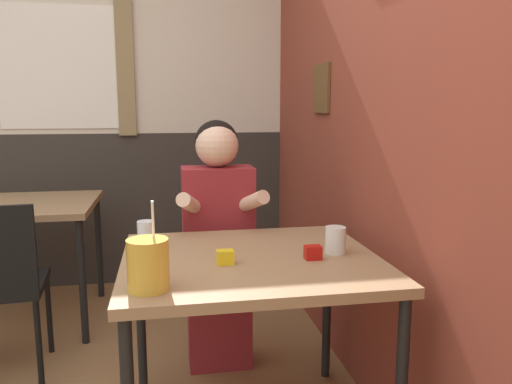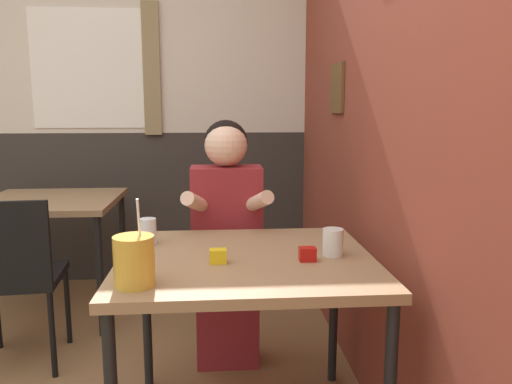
# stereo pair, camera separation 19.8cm
# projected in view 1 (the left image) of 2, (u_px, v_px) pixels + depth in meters

# --- Properties ---
(brick_wall_right) EXTENTS (0.08, 4.23, 2.70)m
(brick_wall_right) POSITION_uv_depth(u_px,v_px,m) (334.00, 94.00, 2.61)
(brick_wall_right) COLOR brown
(brick_wall_right) RESTS_ON ground_plane
(back_wall) EXTENTS (5.61, 0.09, 2.70)m
(back_wall) POSITION_uv_depth(u_px,v_px,m) (95.00, 96.00, 3.48)
(back_wall) COLOR beige
(back_wall) RESTS_ON ground_plane
(main_table) EXTENTS (0.94, 0.84, 0.73)m
(main_table) POSITION_uv_depth(u_px,v_px,m) (251.00, 274.00, 1.86)
(main_table) COLOR #93704C
(main_table) RESTS_ON ground_plane
(background_table) EXTENTS (0.80, 0.78, 0.73)m
(background_table) POSITION_uv_depth(u_px,v_px,m) (25.00, 216.00, 2.92)
(background_table) COLOR #93704C
(background_table) RESTS_ON ground_plane
(person_seated) EXTENTS (0.42, 0.41, 1.22)m
(person_seated) POSITION_uv_depth(u_px,v_px,m) (218.00, 239.00, 2.43)
(person_seated) COLOR maroon
(person_seated) RESTS_ON ground_plane
(cocktail_pitcher) EXTENTS (0.13, 0.13, 0.28)m
(cocktail_pitcher) POSITION_uv_depth(u_px,v_px,m) (148.00, 265.00, 1.50)
(cocktail_pitcher) COLOR gold
(cocktail_pitcher) RESTS_ON main_table
(glass_near_pitcher) EXTENTS (0.07, 0.07, 0.11)m
(glass_near_pitcher) POSITION_uv_depth(u_px,v_px,m) (146.00, 234.00, 1.97)
(glass_near_pitcher) COLOR silver
(glass_near_pitcher) RESTS_ON main_table
(glass_center) EXTENTS (0.08, 0.08, 0.10)m
(glass_center) POSITION_uv_depth(u_px,v_px,m) (335.00, 240.00, 1.89)
(glass_center) COLOR silver
(glass_center) RESTS_ON main_table
(condiment_ketchup) EXTENTS (0.06, 0.04, 0.05)m
(condiment_ketchup) POSITION_uv_depth(u_px,v_px,m) (313.00, 253.00, 1.81)
(condiment_ketchup) COLOR #B7140F
(condiment_ketchup) RESTS_ON main_table
(condiment_mustard) EXTENTS (0.06, 0.04, 0.05)m
(condiment_mustard) POSITION_uv_depth(u_px,v_px,m) (225.00, 257.00, 1.76)
(condiment_mustard) COLOR yellow
(condiment_mustard) RESTS_ON main_table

